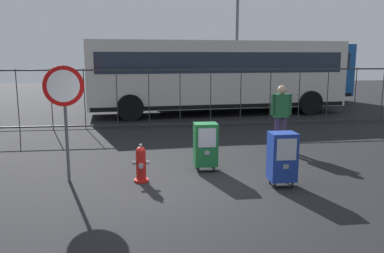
% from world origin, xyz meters
% --- Properties ---
extents(ground_plane, '(60.00, 60.00, 0.00)m').
position_xyz_m(ground_plane, '(0.00, 0.00, 0.00)').
color(ground_plane, black).
extents(fire_hydrant, '(0.33, 0.32, 0.75)m').
position_xyz_m(fire_hydrant, '(-0.81, 0.29, 0.35)').
color(fire_hydrant, red).
rests_on(fire_hydrant, ground_plane).
extents(newspaper_box_primary, '(0.48, 0.42, 1.02)m').
position_xyz_m(newspaper_box_primary, '(0.55, 0.88, 0.57)').
color(newspaper_box_primary, black).
rests_on(newspaper_box_primary, ground_plane).
extents(newspaper_box_secondary, '(0.48, 0.42, 1.02)m').
position_xyz_m(newspaper_box_secondary, '(1.79, -0.30, 0.57)').
color(newspaper_box_secondary, black).
rests_on(newspaper_box_secondary, ground_plane).
extents(stop_sign, '(0.71, 0.31, 2.23)m').
position_xyz_m(stop_sign, '(-2.20, 0.50, 1.60)').
color(stop_sign, '#4C4F54').
rests_on(stop_sign, ground_plane).
extents(pedestrian, '(0.55, 0.22, 1.67)m').
position_xyz_m(pedestrian, '(2.77, 2.51, 0.95)').
color(pedestrian, '#382D51').
rests_on(pedestrian, ground_plane).
extents(fence_barrier, '(18.03, 0.04, 2.00)m').
position_xyz_m(fence_barrier, '(0.00, 6.20, 1.02)').
color(fence_barrier, '#2D2D33').
rests_on(fence_barrier, ground_plane).
extents(bus_near, '(10.67, 3.46, 3.00)m').
position_xyz_m(bus_near, '(2.35, 9.20, 1.71)').
color(bus_near, beige).
rests_on(bus_near, ground_plane).
extents(bus_far, '(10.65, 3.37, 3.00)m').
position_xyz_m(bus_far, '(4.74, 12.79, 1.71)').
color(bus_far, '#19519E').
rests_on(bus_far, ground_plane).
extents(street_light_near_right, '(0.32, 0.32, 7.99)m').
position_xyz_m(street_light_near_right, '(3.82, 11.74, 4.57)').
color(street_light_near_right, '#4C4F54').
rests_on(street_light_near_right, ground_plane).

